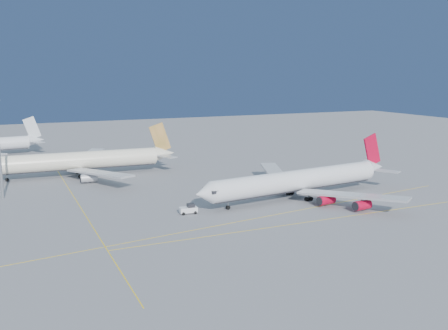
# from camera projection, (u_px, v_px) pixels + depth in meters

# --- Properties ---
(ground) EXTENTS (500.00, 500.00, 0.00)m
(ground) POSITION_uv_depth(u_px,v_px,m) (258.00, 210.00, 124.03)
(ground) COLOR slate
(ground) RESTS_ON ground
(taxiway_lines) EXTENTS (118.86, 140.00, 0.02)m
(taxiway_lines) POSITION_uv_depth(u_px,v_px,m) (193.00, 210.00, 123.77)
(taxiway_lines) COLOR yellow
(taxiway_lines) RESTS_ON ground
(airliner_virgin) EXTENTS (64.52, 57.55, 15.93)m
(airliner_virgin) POSITION_uv_depth(u_px,v_px,m) (301.00, 180.00, 135.20)
(airliner_virgin) COLOR white
(airliner_virgin) RESTS_ON ground
(airliner_etihad) EXTENTS (63.92, 59.11, 16.70)m
(airliner_etihad) POSITION_uv_depth(u_px,v_px,m) (81.00, 161.00, 163.84)
(airliner_etihad) COLOR #EDE3CA
(airliner_etihad) RESTS_ON ground
(pushback_tug) EXTENTS (4.41, 2.94, 2.38)m
(pushback_tug) POSITION_uv_depth(u_px,v_px,m) (189.00, 209.00, 120.39)
(pushback_tug) COLOR white
(pushback_tug) RESTS_ON ground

